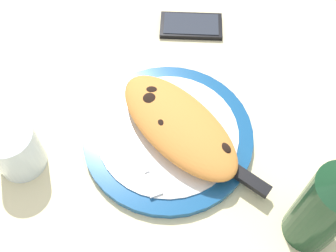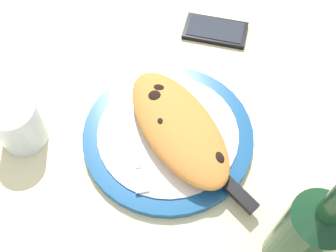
# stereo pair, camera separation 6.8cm
# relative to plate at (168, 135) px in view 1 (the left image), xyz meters

# --- Properties ---
(ground_plane) EXTENTS (1.50, 1.50, 0.03)m
(ground_plane) POSITION_rel_plate_xyz_m (0.00, 0.00, -0.02)
(ground_plane) COLOR beige
(plate) EXTENTS (0.30, 0.30, 0.02)m
(plate) POSITION_rel_plate_xyz_m (0.00, 0.00, 0.00)
(plate) COLOR navy
(plate) RESTS_ON ground_plane
(calzone) EXTENTS (0.28, 0.18, 0.04)m
(calzone) POSITION_rel_plate_xyz_m (0.01, 0.02, 0.03)
(calzone) COLOR orange
(calzone) RESTS_ON plate
(fork) EXTENTS (0.15, 0.02, 0.00)m
(fork) POSITION_rel_plate_xyz_m (0.04, -0.06, 0.01)
(fork) COLOR silver
(fork) RESTS_ON plate
(knife) EXTENTS (0.21, 0.13, 0.01)m
(knife) POSITION_rel_plate_xyz_m (0.10, 0.06, 0.01)
(knife) COLOR silver
(knife) RESTS_ON plate
(smartphone) EXTENTS (0.12, 0.15, 0.01)m
(smartphone) POSITION_rel_plate_xyz_m (-0.22, 0.15, -0.00)
(smartphone) COLOR black
(smartphone) RESTS_ON ground_plane
(water_glass) EXTENTS (0.08, 0.08, 0.09)m
(water_glass) POSITION_rel_plate_xyz_m (-0.06, -0.24, 0.03)
(water_glass) COLOR silver
(water_glass) RESTS_ON ground_plane
(wine_bottle) EXTENTS (0.07, 0.07, 0.25)m
(wine_bottle) POSITION_rel_plate_xyz_m (0.24, 0.13, 0.09)
(wine_bottle) COLOR #14381E
(wine_bottle) RESTS_ON ground_plane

